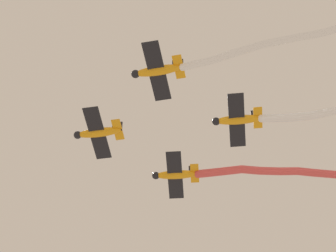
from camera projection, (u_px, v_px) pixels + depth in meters
name	position (u px, v px, depth m)	size (l,w,h in m)	color
airplane_lead	(98.00, 133.00, 83.00)	(7.41, 5.79, 1.89)	orange
airplane_left_wing	(157.00, 71.00, 77.14)	(7.47, 5.82, 1.89)	orange
smoke_trail_left_wing	(294.00, 38.00, 75.29)	(9.17, 22.69, 2.16)	white
airplane_right_wing	(175.00, 175.00, 87.51)	(7.19, 5.97, 1.89)	orange
smoke_trail_right_wing	(286.00, 173.00, 89.29)	(16.78, 15.14, 4.40)	#DB4C4C
airplane_slot	(237.00, 120.00, 81.57)	(7.28, 5.88, 1.89)	orange
smoke_trail_slot	(334.00, 111.00, 82.07)	(9.97, 14.31, 3.04)	white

